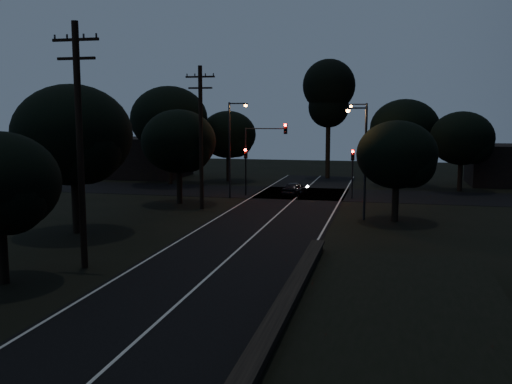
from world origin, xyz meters
The scene contains 20 objects.
road_surface centered at (0.00, 31.12, 0.01)m, with size 60.00×70.00×0.03m.
utility_pole_mid centered at (-6.00, 15.00, 5.74)m, with size 2.20×0.30×11.00m.
utility_pole_far centered at (-6.00, 32.00, 5.48)m, with size 2.20×0.30×10.50m.
tree_left_b centered at (-7.82, 11.90, 4.09)m, with size 4.97×4.97×6.32m.
tree_left_c centered at (-10.26, 21.86, 5.65)m, with size 6.92×6.92×8.74m.
tree_left_d centered at (-8.29, 33.88, 4.79)m, with size 5.83×5.83×7.40m.
tree_far_nw centered at (-8.79, 49.88, 4.79)m, with size 5.84×5.84×7.40m.
tree_far_w centered at (-13.73, 45.84, 6.40)m, with size 7.72×7.72×9.84m.
tree_far_ne centered at (9.24, 49.86, 5.51)m, with size 6.73×6.73×8.52m.
tree_far_e centered at (14.20, 46.88, 4.73)m, with size 5.75×5.75×7.30m.
tree_right_a centered at (8.18, 29.89, 4.29)m, with size 5.21×5.21×6.62m.
tall_pine centered at (1.00, 55.00, 9.36)m, with size 5.72×5.72×12.99m.
building_left centered at (-20.00, 52.00, 2.20)m, with size 10.00×8.00×4.40m, color black.
signal_left centered at (-4.60, 39.99, 2.84)m, with size 0.28×0.35×4.10m.
signal_right centered at (4.60, 39.99, 2.84)m, with size 0.28×0.35×4.10m.
signal_mast centered at (-2.91, 39.99, 4.34)m, with size 3.70×0.35×6.25m.
streetlight_a centered at (-5.31, 38.00, 4.64)m, with size 1.66×0.26×8.00m.
streetlight_b centered at (5.31, 44.00, 4.64)m, with size 1.66×0.26×8.00m.
streetlight_c centered at (5.83, 30.00, 4.35)m, with size 1.46×0.26×7.50m.
car centered at (-0.40, 40.82, 0.59)m, with size 1.39×3.45×1.17m, color black.
Camera 1 is at (7.37, -8.03, 6.94)m, focal length 40.00 mm.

